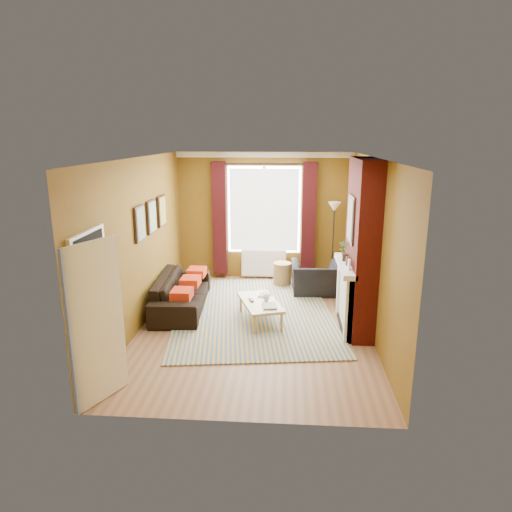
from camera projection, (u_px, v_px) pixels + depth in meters
name	position (u px, v px, depth m)	size (l,w,h in m)	color
ground	(255.00, 325.00, 7.81)	(5.50, 5.50, 0.00)	brown
room_walls	(293.00, 243.00, 7.68)	(3.82, 5.54, 2.83)	brown
striped_rug	(253.00, 312.00, 8.32)	(3.28, 4.20, 0.02)	#33638E
sofa	(182.00, 292.00, 8.48)	(2.15, 0.84, 0.63)	black
armchair	(316.00, 278.00, 9.28)	(0.98, 0.86, 0.64)	black
coffee_table	(260.00, 303.00, 7.85)	(0.90, 1.26, 0.38)	tan
wicker_stool	(282.00, 274.00, 9.84)	(0.48, 0.48, 0.49)	#9C7643
floor_lamp	(334.00, 220.00, 9.57)	(0.35, 0.35, 1.80)	black
book_a	(263.00, 306.00, 7.57)	(0.23, 0.31, 0.03)	#999999
book_b	(260.00, 294.00, 8.14)	(0.19, 0.25, 0.02)	#999999
mug	(266.00, 298.00, 7.83)	(0.11, 0.11, 0.10)	#999999
tv_remote	(251.00, 300.00, 7.86)	(0.11, 0.17, 0.02)	#252528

